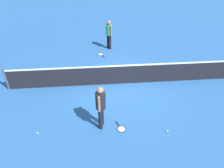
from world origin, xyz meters
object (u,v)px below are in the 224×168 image
tennis_ball_by_net (37,133)px  tennis_ball_baseline (167,131)px  tennis_racket_far_player (101,55)px  player_far_side (109,32)px  tennis_racket_near_player (121,129)px  player_near_side (101,104)px

tennis_ball_by_net → tennis_ball_baseline: size_ratio=1.00×
tennis_racket_far_player → tennis_ball_by_net: (-2.47, -5.83, 0.02)m
player_far_side → tennis_racket_near_player: (-0.09, -6.69, -1.00)m
player_far_side → player_near_side: bearing=-96.8°
tennis_ball_baseline → tennis_racket_far_player: bearing=108.3°
player_near_side → tennis_racket_near_player: bearing=-16.9°
tennis_ball_by_net → tennis_ball_baseline: same height
tennis_ball_baseline → player_far_side: bearing=102.1°
tennis_ball_by_net → tennis_ball_baseline: bearing=-4.1°
player_near_side → tennis_racket_near_player: size_ratio=2.81×
player_near_side → tennis_ball_baseline: (2.28, -0.50, -0.98)m
player_far_side → tennis_ball_by_net: (-3.00, -6.66, -0.98)m
player_far_side → tennis_racket_far_player: (-0.53, -0.82, -1.00)m
tennis_racket_far_player → tennis_ball_baseline: 6.48m
tennis_racket_near_player → player_far_side: bearing=89.2°
player_far_side → tennis_ball_baseline: player_far_side is taller
tennis_ball_by_net → tennis_ball_baseline: (4.50, -0.32, 0.00)m
player_far_side → tennis_racket_near_player: size_ratio=2.81×
player_far_side → tennis_ball_by_net: 7.37m
player_near_side → tennis_ball_by_net: size_ratio=25.76×
player_far_side → tennis_ball_baseline: bearing=-77.9°
tennis_racket_near_player → tennis_ball_by_net: size_ratio=9.16×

